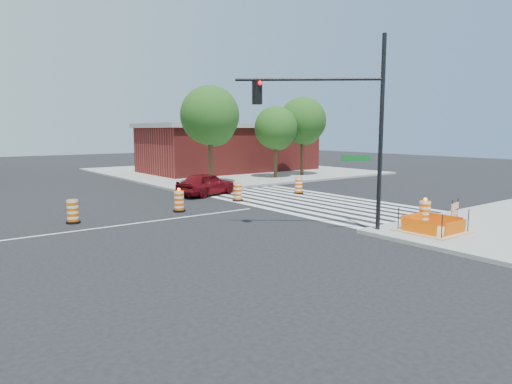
% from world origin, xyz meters
% --- Properties ---
extents(ground, '(120.00, 120.00, 0.00)m').
position_xyz_m(ground, '(0.00, 0.00, 0.00)').
color(ground, black).
rests_on(ground, ground).
extents(sidewalk_ne, '(22.00, 22.00, 0.15)m').
position_xyz_m(sidewalk_ne, '(18.00, 18.00, 0.07)').
color(sidewalk_ne, gray).
rests_on(sidewalk_ne, ground).
extents(crosswalk_east, '(6.75, 13.50, 0.01)m').
position_xyz_m(crosswalk_east, '(10.95, 0.00, 0.01)').
color(crosswalk_east, silver).
rests_on(crosswalk_east, ground).
extents(lane_centerline, '(14.00, 0.12, 0.01)m').
position_xyz_m(lane_centerline, '(0.00, 0.00, 0.01)').
color(lane_centerline, silver).
rests_on(lane_centerline, ground).
extents(excavation_pit, '(2.20, 2.20, 0.90)m').
position_xyz_m(excavation_pit, '(9.00, -9.00, 0.22)').
color(excavation_pit, tan).
rests_on(excavation_pit, ground).
extents(brick_storefront, '(16.50, 8.50, 4.60)m').
position_xyz_m(brick_storefront, '(18.00, 18.00, 2.32)').
color(brick_storefront, maroon).
rests_on(brick_storefront, ground).
extents(red_coupe, '(4.48, 2.86, 1.42)m').
position_xyz_m(red_coupe, '(7.79, 5.55, 0.71)').
color(red_coupe, '#61080D').
rests_on(red_coupe, ground).
extents(signal_pole_se, '(4.39, 3.64, 7.38)m').
position_xyz_m(signal_pole_se, '(6.49, -6.49, 4.54)').
color(signal_pole_se, black).
rests_on(signal_pole_se, ground).
extents(pit_drum, '(0.56, 0.56, 1.10)m').
position_xyz_m(pit_drum, '(10.01, -8.01, 0.61)').
color(pit_drum, black).
rests_on(pit_drum, ground).
extents(barricade, '(0.83, 0.22, 0.99)m').
position_xyz_m(barricade, '(11.25, -8.60, 0.70)').
color(barricade, '#EA5904').
rests_on(barricade, ground).
extents(tree_north_c, '(4.20, 4.20, 7.14)m').
position_xyz_m(tree_north_c, '(10.63, 9.59, 4.79)').
color(tree_north_c, '#382314').
rests_on(tree_north_c, ground).
extents(tree_north_d, '(3.49, 3.49, 5.93)m').
position_xyz_m(tree_north_d, '(17.24, 10.23, 3.98)').
color(tree_north_d, '#382314').
rests_on(tree_north_d, ground).
extents(tree_north_e, '(4.01, 4.01, 6.82)m').
position_xyz_m(tree_north_e, '(20.41, 10.46, 4.58)').
color(tree_north_e, '#382314').
rests_on(tree_north_e, ground).
extents(median_drum_2, '(0.60, 0.60, 1.02)m').
position_xyz_m(median_drum_2, '(-1.22, 1.67, 0.48)').
color(median_drum_2, black).
rests_on(median_drum_2, ground).
extents(median_drum_3, '(0.60, 0.60, 1.18)m').
position_xyz_m(median_drum_3, '(3.74, 1.42, 0.49)').
color(median_drum_3, black).
rests_on(median_drum_3, ground).
extents(median_drum_4, '(0.60, 0.60, 1.02)m').
position_xyz_m(median_drum_4, '(7.97, 2.44, 0.48)').
color(median_drum_4, black).
rests_on(median_drum_4, ground).
extents(median_drum_5, '(0.60, 0.60, 1.02)m').
position_xyz_m(median_drum_5, '(12.76, 2.59, 0.48)').
color(median_drum_5, black).
rests_on(median_drum_5, ground).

